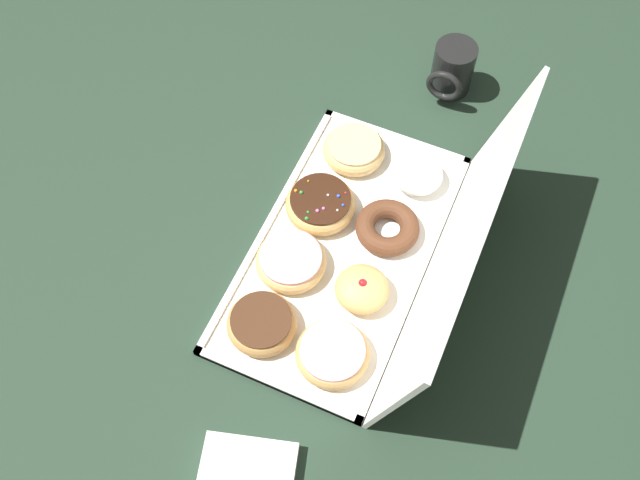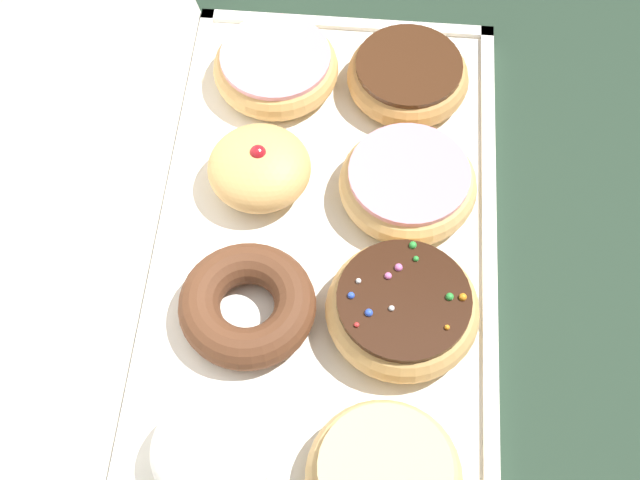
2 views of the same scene
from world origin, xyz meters
The scene contains 12 objects.
ground_plane centered at (0.00, 0.00, 0.00)m, with size 3.00×3.00×0.00m, color #233828.
donut_box centered at (0.00, 0.00, 0.01)m, with size 0.53×0.28×0.01m.
box_lid_open centered at (0.00, 0.18, 0.14)m, with size 0.53×0.29×0.01m, color white.
glazed_ring_donut_0 centered at (-0.19, -0.06, 0.03)m, with size 0.11×0.11×0.04m.
sprinkle_donut_1 centered at (-0.06, -0.06, 0.03)m, with size 0.12×0.12×0.04m.
pink_frosted_donut_2 centered at (0.06, -0.07, 0.03)m, with size 0.12×0.12×0.04m.
chocolate_frosted_donut_3 centered at (0.18, -0.06, 0.03)m, with size 0.11×0.11×0.04m.
powdered_filled_donut_4 centered at (-0.18, 0.07, 0.03)m, with size 0.09×0.09×0.05m.
chocolate_cake_ring_donut_5 centered at (-0.06, 0.06, 0.03)m, with size 0.11×0.11×0.03m.
jelly_filled_donut_6 centered at (0.07, 0.06, 0.03)m, with size 0.09×0.09×0.05m.
pink_frosted_donut_7 centered at (0.18, 0.06, 0.03)m, with size 0.12×0.12×0.04m.
coffee_mug centered at (-0.42, 0.05, 0.05)m, with size 0.10×0.08×0.10m.
Camera 1 is at (0.56, 0.20, 1.09)m, focal length 40.87 mm.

